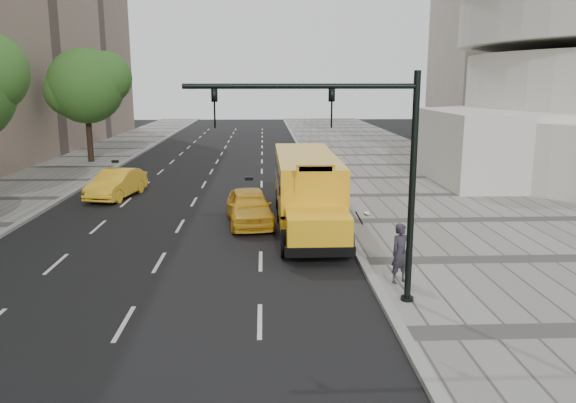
{
  "coord_description": "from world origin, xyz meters",
  "views": [
    {
      "loc": [
        2.64,
        -23.66,
        6.11
      ],
      "look_at": [
        3.5,
        -4.0,
        1.9
      ],
      "focal_mm": 35.0,
      "sensor_mm": 36.0,
      "label": 1
    }
  ],
  "objects_px": {
    "school_bus": "(307,184)",
    "taxi_far": "(117,184)",
    "taxi_near": "(249,207)",
    "traffic_signal": "(361,160)",
    "pedestrian": "(401,253)",
    "tree_c": "(87,85)"
  },
  "relations": [
    {
      "from": "tree_c",
      "to": "school_bus",
      "type": "distance_m",
      "value": 24.53
    },
    {
      "from": "taxi_near",
      "to": "traffic_signal",
      "type": "height_order",
      "value": "traffic_signal"
    },
    {
      "from": "taxi_far",
      "to": "pedestrian",
      "type": "distance_m",
      "value": 18.4
    },
    {
      "from": "taxi_far",
      "to": "pedestrian",
      "type": "height_order",
      "value": "pedestrian"
    },
    {
      "from": "pedestrian",
      "to": "taxi_far",
      "type": "bearing_deg",
      "value": 107.88
    },
    {
      "from": "taxi_far",
      "to": "pedestrian",
      "type": "xyz_separation_m",
      "value": [
        11.98,
        -13.96,
        0.31
      ]
    },
    {
      "from": "tree_c",
      "to": "taxi_far",
      "type": "xyz_separation_m",
      "value": [
        5.15,
        -13.13,
        -5.11
      ]
    },
    {
      "from": "school_bus",
      "to": "taxi_near",
      "type": "relative_size",
      "value": 2.51
    },
    {
      "from": "taxi_near",
      "to": "taxi_far",
      "type": "relative_size",
      "value": 1.0
    },
    {
      "from": "taxi_near",
      "to": "pedestrian",
      "type": "distance_m",
      "value": 9.22
    },
    {
      "from": "school_bus",
      "to": "taxi_far",
      "type": "height_order",
      "value": "school_bus"
    },
    {
      "from": "tree_c",
      "to": "school_bus",
      "type": "bearing_deg",
      "value": -51.99
    },
    {
      "from": "tree_c",
      "to": "school_bus",
      "type": "relative_size",
      "value": 0.74
    },
    {
      "from": "school_bus",
      "to": "taxi_far",
      "type": "xyz_separation_m",
      "value": [
        -9.75,
        5.92,
        -1.0
      ]
    },
    {
      "from": "taxi_far",
      "to": "pedestrian",
      "type": "bearing_deg",
      "value": -38.13
    },
    {
      "from": "taxi_near",
      "to": "traffic_signal",
      "type": "distance_m",
      "value": 10.39
    },
    {
      "from": "taxi_far",
      "to": "pedestrian",
      "type": "relative_size",
      "value": 2.51
    },
    {
      "from": "taxi_far",
      "to": "traffic_signal",
      "type": "height_order",
      "value": "traffic_signal"
    },
    {
      "from": "taxi_far",
      "to": "traffic_signal",
      "type": "distance_m",
      "value": 18.87
    },
    {
      "from": "pedestrian",
      "to": "school_bus",
      "type": "bearing_deg",
      "value": 82.75
    },
    {
      "from": "school_bus",
      "to": "taxi_far",
      "type": "relative_size",
      "value": 2.51
    },
    {
      "from": "pedestrian",
      "to": "traffic_signal",
      "type": "distance_m",
      "value": 3.67
    }
  ]
}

